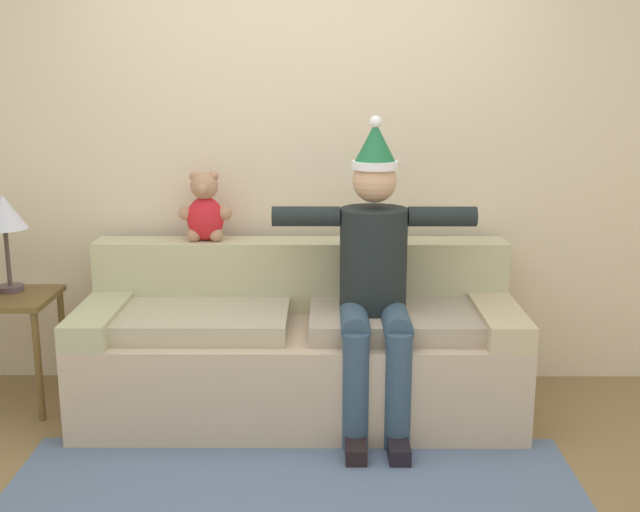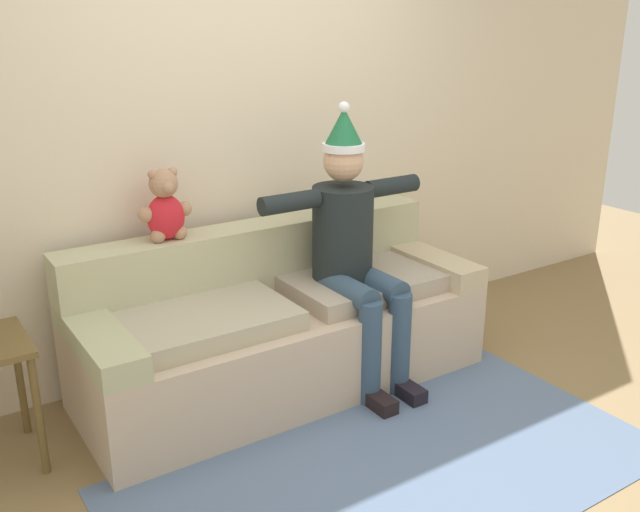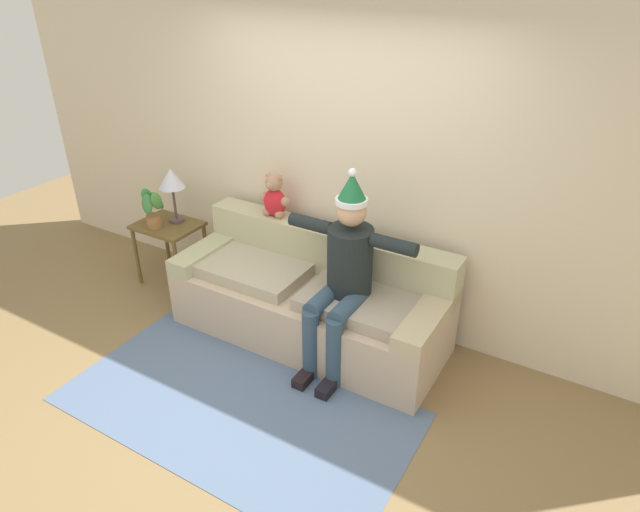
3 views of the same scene
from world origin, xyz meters
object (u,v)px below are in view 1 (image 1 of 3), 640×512
couch (300,347)px  person_seated (374,272)px  table_lamp (4,217)px  teddy_bear (205,210)px

couch → person_seated: (0.38, -0.16, 0.45)m
person_seated → table_lamp: size_ratio=2.99×
teddy_bear → table_lamp: size_ratio=0.73×
couch → table_lamp: (-1.56, 0.13, 0.67)m
table_lamp → teddy_bear: bearing=7.2°
couch → teddy_bear: (-0.52, 0.26, 0.69)m
teddy_bear → table_lamp: bearing=-172.8°
person_seated → couch: bearing=156.6°
couch → person_seated: 0.61m
couch → table_lamp: 1.70m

